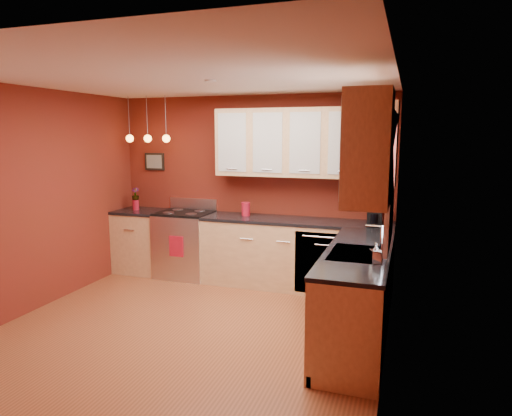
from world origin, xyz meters
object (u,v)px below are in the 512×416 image
(gas_range, at_px, (185,244))
(coffee_maker, at_px, (375,213))
(red_canister, at_px, (246,209))
(soap_pump, at_px, (376,253))
(sink, at_px, (357,256))

(gas_range, height_order, coffee_maker, coffee_maker)
(gas_range, distance_m, coffee_maker, 2.73)
(red_canister, xyz_separation_m, soap_pump, (1.89, -1.87, -0.00))
(sink, relative_size, coffee_maker, 2.59)
(gas_range, bearing_deg, red_canister, 3.63)
(sink, height_order, coffee_maker, sink)
(soap_pump, bearing_deg, red_canister, 135.34)
(sink, height_order, red_canister, sink)
(gas_range, height_order, soap_pump, soap_pump)
(sink, bearing_deg, coffee_maker, 88.66)
(red_canister, bearing_deg, sink, -42.54)
(coffee_maker, bearing_deg, gas_range, 179.31)
(gas_range, xyz_separation_m, sink, (2.62, -1.50, 0.43))
(gas_range, xyz_separation_m, coffee_maker, (2.66, 0.11, 0.58))
(gas_range, xyz_separation_m, red_canister, (0.92, 0.06, 0.55))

